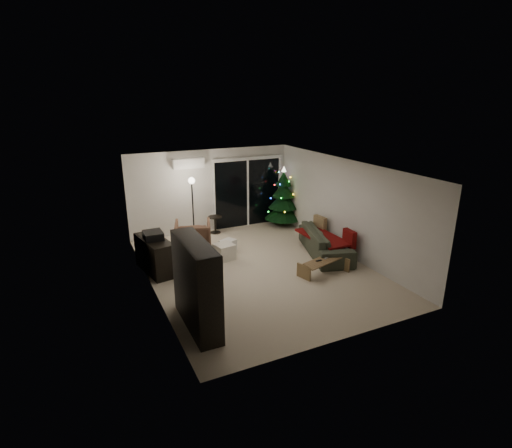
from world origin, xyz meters
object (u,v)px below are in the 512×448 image
at_px(coffee_table, 324,267).
at_px(christmas_tree, 283,196).
at_px(sofa, 325,242).
at_px(bookshelf, 185,287).
at_px(media_cabinet, 155,255).
at_px(armchair, 193,237).

distance_m(coffee_table, christmas_tree, 3.88).
bearing_deg(christmas_tree, coffee_table, -104.57).
bearing_deg(sofa, bookshelf, 131.28).
height_order(media_cabinet, sofa, media_cabinet).
xyz_separation_m(bookshelf, armchair, (1.18, 3.48, -0.39)).
relative_size(bookshelf, coffee_table, 1.42).
xyz_separation_m(bookshelf, media_cabinet, (0.00, 2.69, -0.41)).
xyz_separation_m(armchair, sofa, (3.12, -1.62, -0.10)).
relative_size(bookshelf, christmas_tree, 0.86).
bearing_deg(armchair, coffee_table, 148.78).
bearing_deg(coffee_table, christmas_tree, 59.39).
xyz_separation_m(bookshelf, christmas_tree, (4.49, 4.50, 0.13)).
distance_m(armchair, sofa, 3.51).
bearing_deg(armchair, sofa, 169.98).
height_order(armchair, sofa, armchair).
distance_m(sofa, christmas_tree, 2.71).
distance_m(armchair, coffee_table, 3.55).
bearing_deg(armchair, media_cabinet, 51.29).
bearing_deg(coffee_table, armchair, 115.37).
distance_m(media_cabinet, sofa, 4.38).
xyz_separation_m(armchair, coffee_table, (2.35, -2.66, -0.25)).
bearing_deg(media_cabinet, coffee_table, -38.25).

